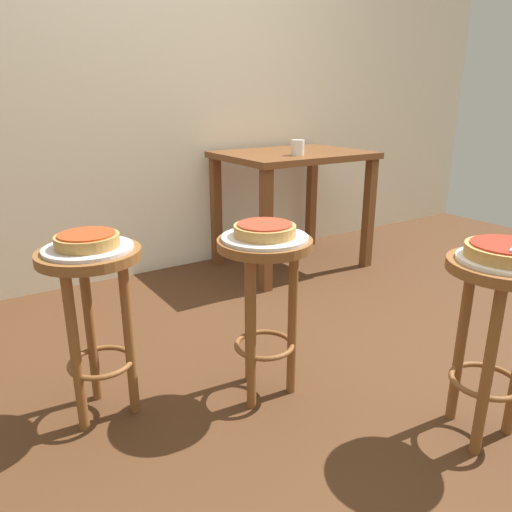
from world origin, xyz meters
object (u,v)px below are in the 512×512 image
Objects in this scene: pizza_middle at (265,230)px; serving_plate_leftside at (88,248)px; serving_plate_foreground at (506,260)px; pizza_leftside at (87,240)px; condiment_shaker at (300,147)px; cup_near_edge at (298,148)px; serving_plate_middle at (265,237)px; dining_table at (293,172)px; stool_leftside at (94,298)px; pizza_foreground at (507,251)px; stool_middle at (265,284)px; stool_foreground at (497,313)px.

pizza_middle reaches higher than serving_plate_leftside.
pizza_leftside is at bearing 141.68° from serving_plate_foreground.
cup_near_edge is at bearing -133.76° from condiment_shaker.
condiment_shaker reaches higher than serving_plate_middle.
dining_table reaches higher than serving_plate_middle.
serving_plate_middle is 0.63m from stool_leftside.
condiment_shaker is at bearing 29.56° from stool_leftside.
serving_plate_foreground is 1.88m from dining_table.
stool_leftside is 1.74m from cup_near_edge.
pizza_foreground and pizza_middle have the same top height.
serving_plate_middle is 3.39× the size of cup_near_edge.
stool_middle is 2.84× the size of pizza_middle.
dining_table is 13.09× the size of condiment_shaker.
pizza_foreground is at bearing -38.32° from stool_leftside.
cup_near_edge reaches higher than serving_plate_leftside.
stool_middle is 1.43m from cup_near_edge.
condiment_shaker is (-0.00, -0.07, 0.17)m from dining_table.
stool_middle and stool_leftside have the same top height.
pizza_leftside reaches higher than stool_foreground.
stool_foreground is at bearing -38.32° from stool_leftside.
pizza_middle is 2.42× the size of cup_near_edge.
serving_plate_leftside is (0.00, 0.00, 0.18)m from stool_leftside.
serving_plate_leftside reaches higher than stool_leftside.
serving_plate_leftside is 1.71m from cup_near_edge.
serving_plate_foreground is 4.10× the size of condiment_shaker.
stool_foreground is 1.34m from stool_leftside.
cup_near_edge is at bearing 28.26° from serving_plate_leftside.
pizza_foreground is at bearing -107.29° from condiment_shaker.
serving_plate_leftside is at bearing -150.44° from condiment_shaker.
cup_near_edge is (1.50, 0.81, 0.18)m from serving_plate_leftside.
serving_plate_middle is (-0.49, 0.62, 0.18)m from stool_foreground.
stool_leftside is 0.21m from pizza_leftside.
serving_plate_foreground is at bearing -106.70° from dining_table.
condiment_shaker reaches higher than pizza_foreground.
stool_middle is 1.56m from condiment_shaker.
stool_foreground is at bearing -38.32° from serving_plate_leftside.
stool_middle is at bearing -20.76° from stool_leftside.
stool_foreground is at bearing 90.00° from pizza_foreground.
cup_near_edge reaches higher than condiment_shaker.
stool_foreground and stool_middle have the same top height.
stool_foreground is at bearing -51.81° from serving_plate_middle.
serving_plate_middle is at bearing -20.76° from stool_leftside.
stool_leftside is at bearing 159.24° from pizza_middle.
cup_near_edge reaches higher than dining_table.
stool_leftside is 1.86m from condiment_shaker.
pizza_middle is 0.61m from pizza_leftside.
pizza_foreground is 1.34m from serving_plate_leftside.
serving_plate_middle is 0.03m from pizza_middle.
stool_middle is (-0.49, 0.62, -0.21)m from pizza_foreground.
dining_table is at bearing 49.14° from pizza_middle.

